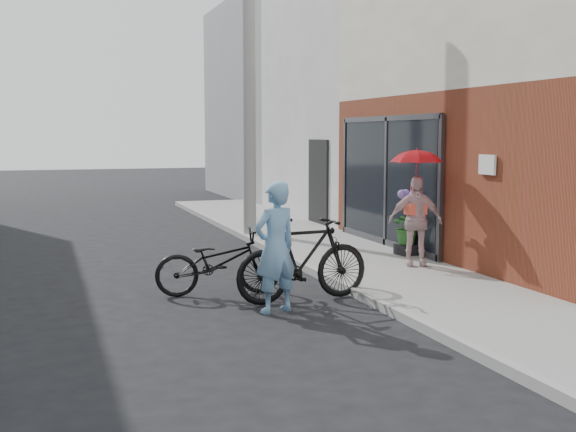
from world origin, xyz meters
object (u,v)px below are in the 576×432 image
officer (275,247)px  planter (407,249)px  utility_pole (249,77)px  kimono_woman (415,221)px  bike_right (303,259)px  bike_left (219,262)px

officer → planter: bearing=-158.3°
utility_pole → kimono_woman: utility_pole is taller
utility_pole → planter: bearing=-62.5°
kimono_woman → bike_right: bearing=-131.4°
bike_left → planter: bike_left is taller
planter → officer: bearing=-140.5°
planter → kimono_woman: bearing=-112.0°
bike_right → planter: size_ratio=5.42×
utility_pole → officer: utility_pole is taller
utility_pole → planter: (1.90, -3.66, -3.29)m
bike_right → utility_pole: bearing=-14.9°
officer → bike_left: officer is taller
utility_pole → planter: size_ratio=19.47×
bike_left → planter: bearing=-61.5°
bike_right → kimono_woman: (2.45, 1.34, 0.27)m
utility_pole → officer: size_ratio=4.15×
officer → kimono_woman: bearing=-166.7°
utility_pole → bike_right: 6.73m
officer → planter: (3.41, 2.80, -0.63)m
utility_pole → planter: utility_pole is taller
bike_right → kimono_woman: size_ratio=1.32×
bike_left → bike_right: 1.26m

